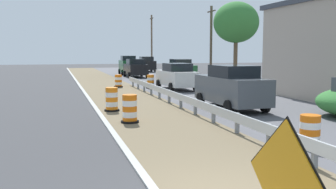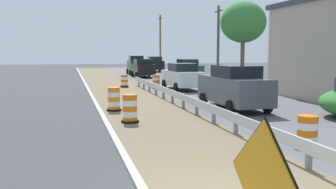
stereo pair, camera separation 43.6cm
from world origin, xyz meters
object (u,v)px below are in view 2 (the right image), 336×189
Objects in this scene: utility_pole_mid at (218,42)px; car_trailing_far_lane at (234,87)px; traffic_barrel_close at (130,110)px; car_lead_near_lane at (143,68)px; traffic_barrel_nearest at (307,134)px; utility_pole_far at (160,42)px; car_trailing_near_lane at (155,64)px; traffic_barrel_far at (156,82)px; car_lead_far_lane at (182,76)px; traffic_barrel_farther at (124,81)px; warning_sign_diamond at (263,184)px; car_distant_a at (188,69)px; traffic_barrel_mid at (114,100)px; car_distant_b at (136,65)px.

car_trailing_far_lane is at bearing -109.38° from utility_pole_mid.
car_lead_near_lane is at bearing 78.13° from traffic_barrel_close.
car_trailing_far_lane reaches higher than traffic_barrel_nearest.
utility_pole_far reaches higher than traffic_barrel_close.
traffic_barrel_close is 0.25× the size of car_trailing_near_lane.
traffic_barrel_far is 0.22× the size of car_lead_far_lane.
car_lead_far_lane is at bearing -100.26° from utility_pole_far.
traffic_barrel_farther is (-2.18, 1.59, -0.02)m from traffic_barrel_far.
car_lead_near_lane is (5.38, 36.52, -0.07)m from warning_sign_diamond.
traffic_barrel_farther is 4.87m from car_lead_far_lane.
car_distant_a reaches higher than traffic_barrel_nearest.
traffic_barrel_far is 0.25× the size of car_lead_near_lane.
car_lead_far_lane is at bearing 56.32° from traffic_barrel_mid.
traffic_barrel_farther is 0.12× the size of utility_pole_far.
utility_pole_far is at bearing 76.04° from traffic_barrel_far.
traffic_barrel_mid is at bearing 165.50° from car_lead_near_lane.
warning_sign_diamond is 2.02× the size of traffic_barrel_nearest.
traffic_barrel_far is 11.31m from car_trailing_far_lane.
car_distant_a is at bearing 1.60° from car_trailing_near_lane.
traffic_barrel_far is at bearing -103.96° from utility_pole_far.
traffic_barrel_farther is at bearing -98.30° from warning_sign_diamond.
traffic_barrel_mid reaches higher than traffic_barrel_farther.
traffic_barrel_farther is at bearing 161.55° from car_lead_near_lane.
car_distant_b is (0.23, 29.08, 0.07)m from car_trailing_far_lane.
car_trailing_near_lane is (9.23, 37.04, 0.53)m from traffic_barrel_close.
car_lead_far_lane is at bearing -177.85° from car_distant_b.
utility_pole_mid reaches higher than car_lead_far_lane.
car_trailing_far_lane is 18.92m from utility_pole_mid.
utility_pole_far reaches higher than car_lead_far_lane.
car_distant_a is (3.37, 9.35, 0.04)m from car_lead_far_lane.
traffic_barrel_far is at bearing 90.34° from traffic_barrel_nearest.
utility_pole_mid is at bearing 73.72° from traffic_barrel_nearest.
traffic_barrel_farther is (2.18, 11.96, -0.06)m from traffic_barrel_mid.
traffic_barrel_mid is 11.24m from traffic_barrel_far.
utility_pole_mid is at bearing 59.12° from car_distant_a.
car_lead_far_lane is (0.21, -14.00, -0.02)m from car_lead_near_lane.
car_distant_b is (5.89, 28.23, 0.62)m from traffic_barrel_mid.
utility_pole_mid is at bearing -150.34° from car_distant_b.
car_distant_b is 0.60× the size of utility_pole_mid.
traffic_barrel_close is 0.26× the size of car_distant_b.
traffic_barrel_mid is at bearing 144.39° from car_lead_far_lane.
traffic_barrel_nearest is at bearing -62.44° from traffic_barrel_mid.
traffic_barrel_far is 9.37m from car_distant_a.
car_trailing_near_lane is (9.49, 33.89, 0.53)m from traffic_barrel_mid.
car_distant_b is (0.14, 5.29, 0.14)m from car_lead_near_lane.
car_lead_far_lane reaches higher than traffic_barrel_far.
utility_pole_mid is (6.22, 17.67, 2.62)m from car_trailing_far_lane.
utility_pole_mid is (5.99, -11.40, 2.56)m from car_distant_b.
traffic_barrel_far reaches higher than traffic_barrel_farther.
traffic_barrel_mid is at bearing 170.17° from car_distant_b.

